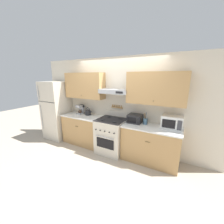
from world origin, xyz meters
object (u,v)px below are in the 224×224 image
Objects in this scene: stove_range at (112,135)px; utensil_crock at (145,121)px; toaster_oven at (135,119)px; tea_kettle at (88,112)px; refrigerator at (57,110)px; microwave at (172,122)px; coffee_maker at (81,109)px.

stove_range is 1.01m from utensil_crock.
utensil_crock is 0.27m from toaster_oven.
toaster_oven is (1.51, -0.00, 0.02)m from tea_kettle.
tea_kettle is (1.18, 0.18, 0.04)m from refrigerator.
tea_kettle is 2.38m from microwave.
tea_kettle reaches higher than stove_range.
refrigerator reaches higher than tea_kettle.
coffee_maker reaches higher than stove_range.
tea_kettle is 1.51m from toaster_oven.
refrigerator is 8.05× the size of tea_kettle.
refrigerator reaches higher than coffee_maker.
microwave is 1.31× the size of toaster_oven.
refrigerator is 6.71× the size of coffee_maker.
toaster_oven is (2.68, 0.18, 0.05)m from refrigerator.
refrigerator reaches higher than toaster_oven.
tea_kettle is 0.68× the size of toaster_oven.
microwave is at bearing 3.23° from refrigerator.
stove_range is at bearing -9.34° from coffee_maker.
refrigerator is at bearing -176.46° from utensil_crock.
microwave is (2.69, -0.01, 0.01)m from coffee_maker.
stove_range is 1.58m from microwave.
tea_kettle reaches higher than toaster_oven.
toaster_oven is (-0.27, -0.00, 0.03)m from utensil_crock.
utensil_crock is (-0.60, -0.02, -0.07)m from microwave.
coffee_maker is at bearing 178.97° from toaster_oven.
coffee_maker is (-0.31, 0.03, 0.05)m from tea_kettle.
utensil_crock is (1.78, 0.00, -0.01)m from tea_kettle.
stove_range is 3.64× the size of utensil_crock.
refrigerator is 1.19m from tea_kettle.
tea_kettle is at bearing -179.57° from microwave.
microwave is 1.50× the size of utensil_crock.
tea_kettle is 0.79× the size of utensil_crock.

